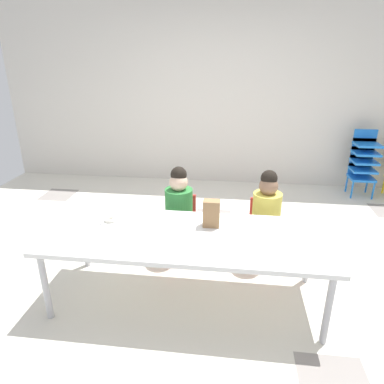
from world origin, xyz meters
The scene contains 9 objects.
ground_plane centered at (0.00, 0.00, -0.01)m, with size 6.60×4.55×0.02m.
back_wall centered at (0.00, 2.28, 1.36)m, with size 6.60×0.10×2.72m, color beige.
craft_table centered at (-0.11, -0.67, 0.55)m, with size 2.17×0.83×0.59m.
seated_child_near_camera centered at (-0.27, -0.02, 0.55)m, with size 0.34×0.34×0.92m.
seated_child_middle_seat centered at (0.54, -0.02, 0.55)m, with size 0.33×0.33×0.92m.
kid_chair_blue_stack centered at (2.01, 1.91, 0.52)m, with size 0.32×0.30×0.92m.
paper_bag_brown centered at (0.07, -0.50, 0.70)m, with size 0.13×0.09×0.22m, color #9E754C.
paper_plate_near_edge centered at (-0.76, -0.53, 0.60)m, with size 0.18×0.18×0.01m, color white.
donut_powdered_on_plate centered at (-0.76, -0.53, 0.62)m, with size 0.10×0.10×0.03m, color white.
Camera 1 is at (0.22, -2.99, 1.87)m, focal length 32.44 mm.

